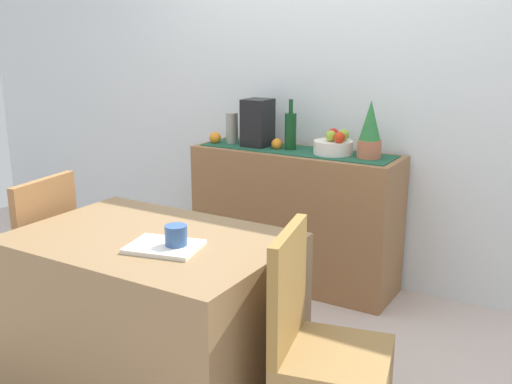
# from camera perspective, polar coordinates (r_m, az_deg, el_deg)

# --- Properties ---
(ground_plane) EXTENTS (6.40, 6.40, 0.02)m
(ground_plane) POSITION_cam_1_polar(r_m,az_deg,el_deg) (3.17, -2.62, -14.82)
(ground_plane) COLOR beige
(ground_plane) RESTS_ON ground
(room_wall_rear) EXTENTS (6.40, 0.06, 2.70)m
(room_wall_rear) POSITION_cam_1_polar(r_m,az_deg,el_deg) (3.79, 7.16, 11.67)
(room_wall_rear) COLOR silver
(room_wall_rear) RESTS_ON ground
(sideboard_console) EXTENTS (1.32, 0.42, 0.87)m
(sideboard_console) POSITION_cam_1_polar(r_m,az_deg,el_deg) (3.77, 3.77, -2.47)
(sideboard_console) COLOR #90633E
(sideboard_console) RESTS_ON ground
(table_runner) EXTENTS (1.24, 0.32, 0.01)m
(table_runner) POSITION_cam_1_polar(r_m,az_deg,el_deg) (3.66, 3.89, 4.07)
(table_runner) COLOR #1C513A
(table_runner) RESTS_ON sideboard_console
(fruit_bowl) EXTENTS (0.24, 0.24, 0.08)m
(fruit_bowl) POSITION_cam_1_polar(r_m,az_deg,el_deg) (3.55, 7.51, 4.33)
(fruit_bowl) COLOR silver
(fruit_bowl) RESTS_ON table_runner
(apple_left) EXTENTS (0.07, 0.07, 0.07)m
(apple_left) POSITION_cam_1_polar(r_m,az_deg,el_deg) (3.51, 7.29, 5.44)
(apple_left) COLOR #94AE33
(apple_left) RESTS_ON fruit_bowl
(apple_center) EXTENTS (0.07, 0.07, 0.07)m
(apple_center) POSITION_cam_1_polar(r_m,az_deg,el_deg) (3.57, 7.52, 5.62)
(apple_center) COLOR red
(apple_center) RESTS_ON fruit_bowl
(apple_rear) EXTENTS (0.07, 0.07, 0.07)m
(apple_rear) POSITION_cam_1_polar(r_m,az_deg,el_deg) (3.47, 8.13, 5.28)
(apple_rear) COLOR red
(apple_rear) RESTS_ON fruit_bowl
(apple_upper) EXTENTS (0.07, 0.07, 0.07)m
(apple_upper) POSITION_cam_1_polar(r_m,az_deg,el_deg) (3.55, 8.50, 5.52)
(apple_upper) COLOR #8AAB33
(apple_upper) RESTS_ON fruit_bowl
(wine_bottle) EXTENTS (0.07, 0.07, 0.32)m
(wine_bottle) POSITION_cam_1_polar(r_m,az_deg,el_deg) (3.65, 3.38, 5.98)
(wine_bottle) COLOR #10411C
(wine_bottle) RESTS_ON sideboard_console
(coffee_maker) EXTENTS (0.16, 0.18, 0.31)m
(coffee_maker) POSITION_cam_1_polar(r_m,az_deg,el_deg) (3.76, 0.16, 6.73)
(coffee_maker) COLOR black
(coffee_maker) RESTS_ON sideboard_console
(ceramic_vase) EXTENTS (0.08, 0.08, 0.20)m
(ceramic_vase) POSITION_cam_1_polar(r_m,az_deg,el_deg) (3.87, -2.35, 6.20)
(ceramic_vase) COLOR gray
(ceramic_vase) RESTS_ON sideboard_console
(potted_plant) EXTENTS (0.14, 0.14, 0.34)m
(potted_plant) POSITION_cam_1_polar(r_m,az_deg,el_deg) (3.45, 11.03, 5.81)
(potted_plant) COLOR #BB6649
(potted_plant) RESTS_ON sideboard_console
(orange_loose_far) EXTENTS (0.07, 0.07, 0.07)m
(orange_loose_far) POSITION_cam_1_polar(r_m,az_deg,el_deg) (3.69, 2.05, 4.69)
(orange_loose_far) COLOR orange
(orange_loose_far) RESTS_ON sideboard_console
(orange_loose_near_bowl) EXTENTS (0.08, 0.08, 0.08)m
(orange_loose_near_bowl) POSITION_cam_1_polar(r_m,az_deg,el_deg) (3.90, -4.00, 5.29)
(orange_loose_near_bowl) COLOR orange
(orange_loose_near_bowl) RESTS_ON sideboard_console
(dining_table) EXTENTS (1.15, 0.79, 0.74)m
(dining_table) POSITION_cam_1_polar(r_m,az_deg,el_deg) (2.67, -9.91, -11.79)
(dining_table) COLOR olive
(dining_table) RESTS_ON ground
(open_book) EXTENTS (0.32, 0.27, 0.02)m
(open_book) POSITION_cam_1_polar(r_m,az_deg,el_deg) (2.37, -8.91, -5.29)
(open_book) COLOR white
(open_book) RESTS_ON dining_table
(coffee_cup) EXTENTS (0.09, 0.09, 0.10)m
(coffee_cup) POSITION_cam_1_polar(r_m,az_deg,el_deg) (2.35, -7.77, -4.40)
(coffee_cup) COLOR #345691
(coffee_cup) RESTS_ON dining_table
(chair_near_window) EXTENTS (0.45, 0.45, 0.90)m
(chair_near_window) POSITION_cam_1_polar(r_m,az_deg,el_deg) (3.28, -21.20, -9.36)
(chair_near_window) COLOR #946642
(chair_near_window) RESTS_ON ground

